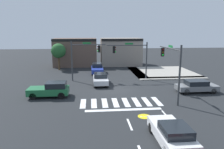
% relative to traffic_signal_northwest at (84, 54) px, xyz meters
% --- Properties ---
extents(ground_plane, '(120.00, 120.00, 0.00)m').
position_rel_traffic_signal_northwest_xyz_m(ground_plane, '(3.73, -5.25, -3.74)').
color(ground_plane, '#232628').
extents(crosswalk_near, '(7.77, 2.73, 0.01)m').
position_rel_traffic_signal_northwest_xyz_m(crosswalk_near, '(3.73, -9.75, -3.74)').
color(crosswalk_near, silver).
rests_on(crosswalk_near, ground_plane).
extents(lane_markings, '(6.80, 24.25, 0.01)m').
position_rel_traffic_signal_northwest_xyz_m(lane_markings, '(4.79, -17.99, -3.74)').
color(lane_markings, white).
rests_on(lane_markings, ground_plane).
extents(bike_detector_marking, '(1.07, 1.07, 0.01)m').
position_rel_traffic_signal_northwest_xyz_m(bike_detector_marking, '(5.18, -13.38, -3.74)').
color(bike_detector_marking, yellow).
rests_on(bike_detector_marking, ground_plane).
extents(curb_corner_northeast, '(10.00, 10.60, 0.15)m').
position_rel_traffic_signal_northwest_xyz_m(curb_corner_northeast, '(12.22, 4.17, -3.66)').
color(curb_corner_northeast, '#9E998E').
rests_on(curb_corner_northeast, ground_plane).
extents(storefront_row, '(17.06, 5.33, 5.39)m').
position_rel_traffic_signal_northwest_xyz_m(storefront_row, '(2.27, 13.35, -1.02)').
color(storefront_row, brown).
rests_on(storefront_row, ground_plane).
extents(traffic_signal_northwest, '(4.72, 0.32, 5.46)m').
position_rel_traffic_signal_northwest_xyz_m(traffic_signal_northwest, '(0.00, 0.00, 0.00)').
color(traffic_signal_northwest, '#383A3D').
rests_on(traffic_signal_northwest, ground_plane).
extents(traffic_signal_northeast, '(5.66, 0.32, 5.30)m').
position_rel_traffic_signal_northwest_xyz_m(traffic_signal_northeast, '(6.52, -0.22, -0.03)').
color(traffic_signal_northeast, '#383A3D').
rests_on(traffic_signal_northeast, ground_plane).
extents(traffic_signal_southeast, '(0.32, 5.92, 5.60)m').
position_rel_traffic_signal_northwest_xyz_m(traffic_signal_southeast, '(8.91, -8.87, 0.13)').
color(traffic_signal_southeast, '#383A3D').
rests_on(traffic_signal_southeast, ground_plane).
extents(car_white, '(1.80, 4.42, 1.46)m').
position_rel_traffic_signal_northwest_xyz_m(car_white, '(5.75, -17.82, -3.00)').
color(car_white, white).
rests_on(car_white, ground_plane).
extents(car_gray, '(4.53, 1.85, 1.37)m').
position_rel_traffic_signal_northwest_xyz_m(car_gray, '(12.73, -7.06, -3.03)').
color(car_gray, slate).
rests_on(car_gray, ground_plane).
extents(car_silver, '(1.83, 4.24, 1.40)m').
position_rel_traffic_signal_northwest_xyz_m(car_silver, '(2.08, -2.39, -3.01)').
color(car_silver, '#B7BABF').
rests_on(car_silver, ground_plane).
extents(car_blue, '(1.83, 4.41, 1.56)m').
position_rel_traffic_signal_northwest_xyz_m(car_blue, '(1.85, 5.11, -2.96)').
color(car_blue, '#23389E').
rests_on(car_blue, ground_plane).
extents(car_green, '(4.14, 1.91, 1.57)m').
position_rel_traffic_signal_northwest_xyz_m(car_green, '(-3.36, -7.28, -2.94)').
color(car_green, '#1E6638').
rests_on(car_green, ground_plane).
extents(roadside_tree, '(2.55, 2.55, 4.68)m').
position_rel_traffic_signal_northwest_xyz_m(roadside_tree, '(-4.77, 8.75, -0.38)').
color(roadside_tree, '#4C3823').
rests_on(roadside_tree, ground_plane).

